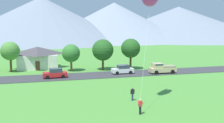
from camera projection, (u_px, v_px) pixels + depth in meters
road_strip at (81, 76)px, 47.13m from camera, size 160.00×6.48×0.08m
mountain_far_west_ridge at (42, 19)px, 148.49m from camera, size 104.33×104.33×26.18m
mountain_far_east_ridge at (114, 22)px, 164.98m from camera, size 95.59×95.59×24.37m
mountain_east_ridge at (178, 23)px, 181.35m from camera, size 122.31×122.31×22.92m
house_leftmost at (38, 57)px, 55.83m from camera, size 8.99×7.12×4.78m
tree_near_left at (71, 53)px, 51.99m from camera, size 3.72×3.72×5.59m
tree_center at (103, 50)px, 53.26m from camera, size 4.52×4.52×6.52m
tree_right_of_center at (10, 51)px, 50.83m from camera, size 3.77×3.77×6.18m
tree_near_right at (131, 48)px, 54.13m from camera, size 4.13×4.13×6.62m
parked_car_red_mid_west at (55, 73)px, 45.26m from camera, size 4.27×2.22×1.68m
parked_car_white_mid_east at (123, 69)px, 49.27m from camera, size 4.22×2.13×1.68m
pickup_truck_sand_west_side at (162, 68)px, 49.65m from camera, size 5.23×2.39×1.99m
watcher_person at (133, 94)px, 31.56m from camera, size 0.56×0.24×1.68m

